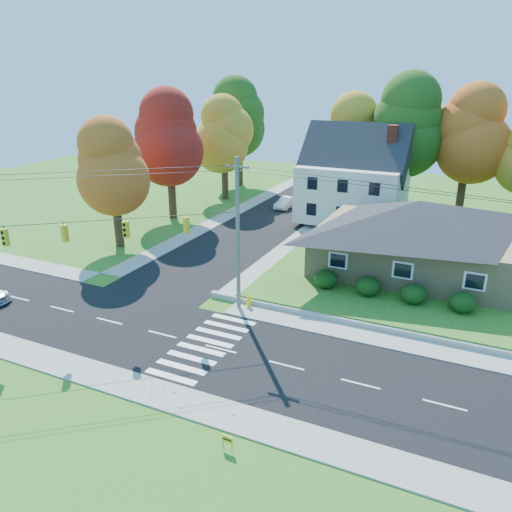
{
  "coord_description": "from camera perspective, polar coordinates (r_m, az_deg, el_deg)",
  "views": [
    {
      "loc": [
        12.26,
        -21.5,
        14.67
      ],
      "look_at": [
        -1.54,
        8.0,
        2.74
      ],
      "focal_mm": 35.0,
      "sensor_mm": 36.0,
      "label": 1
    }
  ],
  "objects": [
    {
      "name": "road_main",
      "position": [
        28.76,
        -4.04,
        -10.57
      ],
      "size": [
        90.0,
        8.0,
        0.02
      ],
      "primitive_type": "cube",
      "color": "black",
      "rests_on": "ground"
    },
    {
      "name": "traffic_infrastructure",
      "position": [
        27.69,
        -3.22,
        -0.02
      ],
      "size": [
        38.1,
        10.66,
        10.0
      ],
      "color": "#666059",
      "rests_on": "ground"
    },
    {
      "name": "sidewalk_south",
      "position": [
        25.23,
        -9.75,
        -15.66
      ],
      "size": [
        90.0,
        2.0,
        0.08
      ],
      "primitive_type": "cube",
      "color": "#9C9A90",
      "rests_on": "ground"
    },
    {
      "name": "ranch_house",
      "position": [
        39.42,
        17.79,
        2.33
      ],
      "size": [
        14.6,
        10.6,
        5.4
      ],
      "color": "tan",
      "rests_on": "lawn"
    },
    {
      "name": "tree_west_2",
      "position": [
        61.36,
        -3.68,
        13.67
      ],
      "size": [
        6.72,
        6.72,
        12.51
      ],
      "color": "#3F2A19",
      "rests_on": "ground"
    },
    {
      "name": "colonial_house",
      "position": [
        51.97,
        11.12,
        8.56
      ],
      "size": [
        10.4,
        8.4,
        9.6
      ],
      "color": "silver",
      "rests_on": "lawn"
    },
    {
      "name": "yard_sign",
      "position": [
        21.92,
        -3.29,
        -20.23
      ],
      "size": [
        0.55,
        0.06,
        0.69
      ],
      "color": "black",
      "rests_on": "ground"
    },
    {
      "name": "lawn",
      "position": [
        44.88,
        24.6,
        -0.51
      ],
      "size": [
        30.0,
        30.0,
        0.5
      ],
      "primitive_type": "cube",
      "color": "#3D7923",
      "rests_on": "ground"
    },
    {
      "name": "tree_lot_2",
      "position": [
        55.83,
        23.22,
        12.69
      ],
      "size": [
        7.28,
        7.28,
        13.56
      ],
      "color": "#3F2A19",
      "rests_on": "lawn"
    },
    {
      "name": "tree_lot_1",
      "position": [
        55.35,
        16.91,
        14.06
      ],
      "size": [
        7.84,
        7.84,
        14.6
      ],
      "color": "#3F2A19",
      "rests_on": "lawn"
    },
    {
      "name": "tree_west_3",
      "position": [
        69.21,
        -1.93,
        15.51
      ],
      "size": [
        7.84,
        7.84,
        14.6
      ],
      "color": "#3F2A19",
      "rests_on": "ground"
    },
    {
      "name": "fire_hydrant",
      "position": [
        33.3,
        -0.84,
        -5.24
      ],
      "size": [
        0.48,
        0.38,
        0.85
      ],
      "color": "#FFEB08",
      "rests_on": "ground"
    },
    {
      "name": "road_cross",
      "position": [
        53.68,
        1.9,
        4.27
      ],
      "size": [
        8.0,
        44.0,
        0.02
      ],
      "primitive_type": "cube",
      "color": "black",
      "rests_on": "ground"
    },
    {
      "name": "hedge_row",
      "position": [
        34.43,
        15.11,
        -3.76
      ],
      "size": [
        10.7,
        1.7,
        1.27
      ],
      "color": "#163A10",
      "rests_on": "lawn"
    },
    {
      "name": "sidewalk_north",
      "position": [
        32.65,
        0.22,
        -6.49
      ],
      "size": [
        90.0,
        2.0,
        0.08
      ],
      "primitive_type": "cube",
      "color": "#9C9A90",
      "rests_on": "ground"
    },
    {
      "name": "ground",
      "position": [
        28.77,
        -4.04,
        -10.59
      ],
      "size": [
        120.0,
        120.0,
        0.0
      ],
      "primitive_type": "plane",
      "color": "#3D7923"
    },
    {
      "name": "tree_west_1",
      "position": [
        53.35,
        -9.95,
        13.15
      ],
      "size": [
        7.28,
        7.28,
        13.56
      ],
      "color": "#3F2A19",
      "rests_on": "ground"
    },
    {
      "name": "tree_west_0",
      "position": [
        45.11,
        -16.07,
        9.76
      ],
      "size": [
        6.16,
        6.16,
        11.47
      ],
      "color": "#3F2A19",
      "rests_on": "ground"
    },
    {
      "name": "white_car",
      "position": [
        58.01,
        3.46,
        6.11
      ],
      "size": [
        1.65,
        3.98,
        1.28
      ],
      "primitive_type": "imported",
      "rotation": [
        0.0,
        0.0,
        -0.08
      ],
      "color": "silver",
      "rests_on": "road_cross"
    },
    {
      "name": "tree_lot_0",
      "position": [
        57.65,
        10.9,
        13.44
      ],
      "size": [
        6.72,
        6.72,
        12.51
      ],
      "color": "#3F2A19",
      "rests_on": "lawn"
    }
  ]
}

